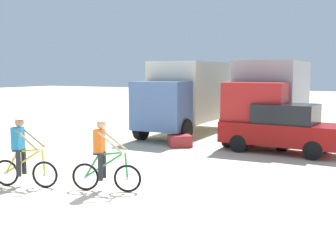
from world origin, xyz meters
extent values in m
plane|color=beige|center=(0.00, 0.00, 0.00)|extent=(120.00, 120.00, 0.00)
cube|color=beige|center=(-2.18, 10.00, 2.00)|extent=(2.53, 5.26, 2.70)
cube|color=#4C6B9E|center=(-2.09, 6.61, 1.50)|extent=(2.24, 1.55, 2.00)
cube|color=black|center=(-2.08, 5.91, 1.85)|extent=(2.03, 0.13, 0.80)
cylinder|color=black|center=(-1.08, 6.73, 0.50)|extent=(0.35, 1.01, 1.00)
cylinder|color=black|center=(-3.12, 6.68, 0.50)|extent=(0.35, 1.01, 1.00)
cylinder|color=black|center=(-1.20, 11.72, 0.50)|extent=(0.35, 1.01, 1.00)
cylinder|color=black|center=(-3.24, 11.67, 0.50)|extent=(0.35, 1.01, 1.00)
cube|color=#9E9EA3|center=(1.64, 10.17, 2.00)|extent=(2.66, 5.31, 2.70)
cube|color=#B21E1E|center=(1.81, 6.78, 1.50)|extent=(2.27, 1.61, 2.00)
cube|color=black|center=(1.85, 6.08, 1.85)|extent=(2.03, 0.18, 0.80)
cylinder|color=black|center=(2.83, 6.93, 0.50)|extent=(0.37, 1.01, 1.00)
cylinder|color=black|center=(0.79, 6.83, 0.50)|extent=(0.37, 1.01, 1.00)
cylinder|color=black|center=(2.57, 11.91, 0.50)|extent=(0.37, 1.01, 1.00)
cylinder|color=black|center=(0.54, 11.81, 0.50)|extent=(0.37, 1.01, 1.00)
cube|color=maroon|center=(2.84, 6.64, 0.70)|extent=(4.29, 1.98, 0.76)
cube|color=black|center=(2.99, 6.63, 1.42)|extent=(2.18, 1.71, 0.68)
cylinder|color=black|center=(1.50, 5.93, 0.32)|extent=(0.65, 0.25, 0.64)
cylinder|color=black|center=(1.59, 7.49, 0.32)|extent=(0.65, 0.25, 0.64)
cylinder|color=black|center=(4.10, 5.79, 0.32)|extent=(0.65, 0.25, 0.64)
cylinder|color=black|center=(4.19, 7.35, 0.32)|extent=(0.65, 0.25, 0.64)
torus|color=black|center=(-1.19, -0.89, 0.34)|extent=(0.66, 0.27, 0.68)
cylinder|color=silver|center=(-1.19, -0.89, 0.34)|extent=(0.10, 0.10, 0.08)
torus|color=black|center=(-2.19, -1.23, 0.34)|extent=(0.66, 0.27, 0.68)
cylinder|color=silver|center=(-2.19, -1.23, 0.34)|extent=(0.10, 0.10, 0.08)
cylinder|color=gold|center=(-1.71, -1.07, 0.66)|extent=(0.99, 0.37, 0.68)
cylinder|color=gold|center=(-1.55, -1.01, 0.94)|extent=(0.64, 0.26, 0.13)
cylinder|color=gold|center=(-2.02, -1.17, 0.62)|extent=(0.38, 0.17, 0.59)
cylinder|color=gold|center=(-1.21, -0.90, 0.66)|extent=(0.11, 0.08, 0.64)
cylinder|color=silver|center=(-1.24, -0.91, 0.98)|extent=(0.20, 0.50, 0.04)
cube|color=black|center=(-1.86, -1.12, 0.93)|extent=(0.27, 0.19, 0.06)
cube|color=teal|center=(-1.84, -1.11, 1.24)|extent=(0.29, 0.37, 0.56)
sphere|color=#A87A5B|center=(-1.78, -1.09, 1.64)|extent=(0.22, 0.22, 0.22)
cone|color=silver|center=(-1.78, -1.09, 1.77)|extent=(0.32, 0.32, 0.10)
cylinder|color=#26262B|center=(-1.82, -0.97, 0.63)|extent=(0.12, 0.12, 0.66)
cylinder|color=#26262B|center=(-1.74, -1.21, 0.63)|extent=(0.12, 0.12, 0.66)
cylinder|color=#A87A5B|center=(-1.58, -0.83, 1.23)|extent=(0.60, 0.28, 0.53)
cylinder|color=#A87A5B|center=(-1.46, -1.17, 1.23)|extent=(0.62, 0.21, 0.53)
torus|color=black|center=(0.84, -0.24, 0.34)|extent=(0.66, 0.28, 0.68)
cylinder|color=silver|center=(0.84, -0.24, 0.34)|extent=(0.10, 0.10, 0.08)
torus|color=black|center=(-0.15, -0.59, 0.34)|extent=(0.66, 0.28, 0.68)
cylinder|color=silver|center=(-0.15, -0.59, 0.34)|extent=(0.10, 0.10, 0.08)
cylinder|color=green|center=(0.32, -0.42, 0.66)|extent=(0.98, 0.39, 0.68)
cylinder|color=green|center=(0.48, -0.37, 0.94)|extent=(0.64, 0.27, 0.13)
cylinder|color=green|center=(0.01, -0.53, 0.62)|extent=(0.38, 0.18, 0.59)
cylinder|color=green|center=(0.82, -0.25, 0.66)|extent=(0.11, 0.08, 0.64)
cylinder|color=silver|center=(0.79, -0.26, 0.98)|extent=(0.21, 0.50, 0.04)
cube|color=black|center=(0.18, -0.48, 0.93)|extent=(0.27, 0.19, 0.06)
cube|color=orange|center=(0.19, -0.47, 1.24)|extent=(0.30, 0.37, 0.56)
sphere|color=tan|center=(0.25, -0.45, 1.64)|extent=(0.22, 0.22, 0.22)
cone|color=silver|center=(0.25, -0.45, 1.77)|extent=(0.32, 0.32, 0.10)
cylinder|color=#26262B|center=(0.21, -0.33, 0.63)|extent=(0.12, 0.12, 0.66)
cylinder|color=#26262B|center=(0.29, -0.57, 0.63)|extent=(0.12, 0.12, 0.66)
cylinder|color=tan|center=(0.45, -0.19, 1.23)|extent=(0.60, 0.30, 0.53)
cylinder|color=tan|center=(0.57, -0.53, 1.23)|extent=(0.62, 0.22, 0.53)
cube|color=#9E2D2D|center=(-0.88, 5.94, 0.23)|extent=(1.11, 1.09, 0.45)
camera|label=1|loc=(6.35, -8.36, 2.86)|focal=44.70mm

